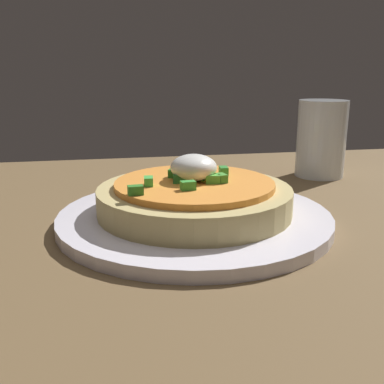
# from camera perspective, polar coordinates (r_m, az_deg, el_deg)

# --- Properties ---
(dining_table) EXTENTS (1.16, 0.74, 0.02)m
(dining_table) POSITION_cam_1_polar(r_m,az_deg,el_deg) (0.41, 1.11, -6.92)
(dining_table) COLOR brown
(dining_table) RESTS_ON ground
(plate) EXTENTS (0.26, 0.26, 0.01)m
(plate) POSITION_cam_1_polar(r_m,az_deg,el_deg) (0.43, 0.00, -3.27)
(plate) COLOR white
(plate) RESTS_ON dining_table
(pizza) EXTENTS (0.18, 0.18, 0.06)m
(pizza) POSITION_cam_1_polar(r_m,az_deg,el_deg) (0.43, 0.00, -0.52)
(pizza) COLOR tan
(pizza) RESTS_ON plate
(cup_near) EXTENTS (0.07, 0.07, 0.10)m
(cup_near) POSITION_cam_1_polar(r_m,az_deg,el_deg) (0.64, 16.13, 6.17)
(cup_near) COLOR silver
(cup_near) RESTS_ON dining_table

